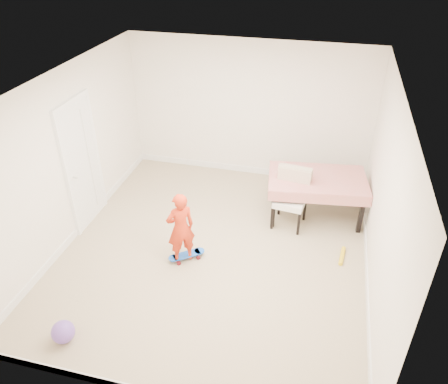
% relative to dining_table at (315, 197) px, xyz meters
% --- Properties ---
extents(ground, '(5.00, 5.00, 0.00)m').
position_rel_dining_table_xyz_m(ground, '(-1.40, -1.32, -0.37)').
color(ground, tan).
rests_on(ground, ground).
extents(ceiling, '(4.50, 5.00, 0.04)m').
position_rel_dining_table_xyz_m(ceiling, '(-1.40, -1.32, 2.21)').
color(ceiling, white).
rests_on(ceiling, wall_back).
extents(wall_back, '(4.50, 0.04, 2.60)m').
position_rel_dining_table_xyz_m(wall_back, '(-1.40, 1.16, 0.93)').
color(wall_back, white).
rests_on(wall_back, ground).
extents(wall_front, '(4.50, 0.04, 2.60)m').
position_rel_dining_table_xyz_m(wall_front, '(-1.40, -3.80, 0.93)').
color(wall_front, white).
rests_on(wall_front, ground).
extents(wall_left, '(0.04, 5.00, 2.60)m').
position_rel_dining_table_xyz_m(wall_left, '(-3.63, -1.32, 0.93)').
color(wall_left, white).
rests_on(wall_left, ground).
extents(wall_right, '(0.04, 5.00, 2.60)m').
position_rel_dining_table_xyz_m(wall_right, '(0.83, -1.32, 0.93)').
color(wall_right, white).
rests_on(wall_right, ground).
extents(door, '(0.11, 0.94, 2.11)m').
position_rel_dining_table_xyz_m(door, '(-3.62, -1.02, 0.66)').
color(door, white).
rests_on(door, ground).
extents(baseboard_back, '(4.50, 0.02, 0.12)m').
position_rel_dining_table_xyz_m(baseboard_back, '(-1.40, 1.17, -0.31)').
color(baseboard_back, white).
rests_on(baseboard_back, ground).
extents(baseboard_left, '(0.02, 5.00, 0.12)m').
position_rel_dining_table_xyz_m(baseboard_left, '(-3.64, -1.32, -0.31)').
color(baseboard_left, white).
rests_on(baseboard_left, ground).
extents(baseboard_right, '(0.02, 5.00, 0.12)m').
position_rel_dining_table_xyz_m(baseboard_right, '(0.84, -1.32, -0.31)').
color(baseboard_right, white).
rests_on(baseboard_right, ground).
extents(dining_table, '(1.69, 1.19, 0.74)m').
position_rel_dining_table_xyz_m(dining_table, '(0.00, 0.00, 0.00)').
color(dining_table, '#B01209').
rests_on(dining_table, ground).
extents(dining_chair, '(0.61, 0.68, 0.98)m').
position_rel_dining_table_xyz_m(dining_chair, '(-0.39, -0.37, 0.12)').
color(dining_chair, silver).
rests_on(dining_chair, ground).
extents(skateboard, '(0.57, 0.50, 0.08)m').
position_rel_dining_table_xyz_m(skateboard, '(-1.75, -1.61, -0.33)').
color(skateboard, blue).
rests_on(skateboard, ground).
extents(child, '(0.49, 0.47, 1.13)m').
position_rel_dining_table_xyz_m(child, '(-1.79, -1.66, 0.20)').
color(child, red).
rests_on(child, ground).
extents(balloon, '(0.28, 0.28, 0.28)m').
position_rel_dining_table_xyz_m(balloon, '(-2.71, -3.38, -0.23)').
color(balloon, '#6F4BB4').
rests_on(balloon, ground).
extents(foam_toy, '(0.10, 0.40, 0.06)m').
position_rel_dining_table_xyz_m(foam_toy, '(0.50, -1.02, -0.34)').
color(foam_toy, yellow).
rests_on(foam_toy, ground).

